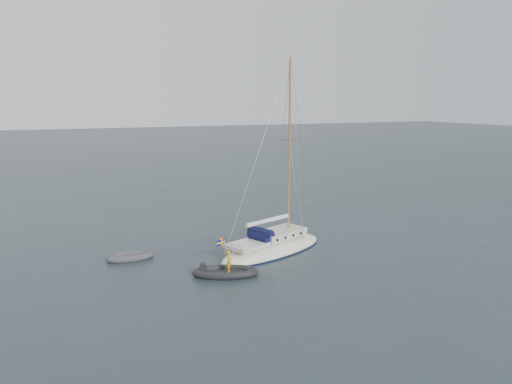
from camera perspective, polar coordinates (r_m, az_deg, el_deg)
name	(u,v)px	position (r m, az deg, el deg)	size (l,w,h in m)	color
ground	(294,241)	(34.48, 4.36, -5.61)	(300.00, 300.00, 0.00)	black
sailboat	(273,238)	(31.64, 1.92, -5.25)	(8.91, 2.67, 12.69)	silver
dinghy	(130,257)	(31.41, -14.17, -7.18)	(2.88, 1.30, 0.41)	#434448
rib	(225,272)	(27.86, -3.52, -9.07)	(3.70, 1.68, 1.43)	black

